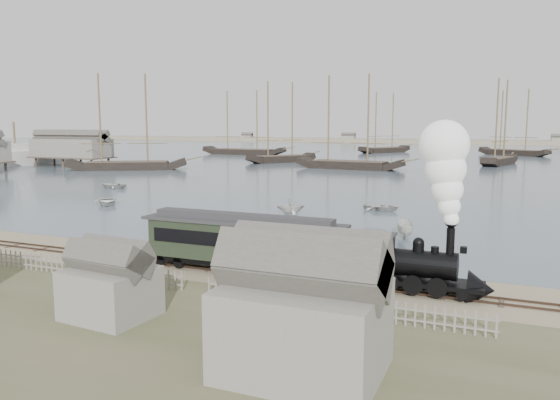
% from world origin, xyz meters
% --- Properties ---
extents(ground, '(600.00, 600.00, 0.00)m').
position_xyz_m(ground, '(0.00, 0.00, 0.00)').
color(ground, tan).
rests_on(ground, ground).
extents(harbor_water, '(600.00, 336.00, 0.06)m').
position_xyz_m(harbor_water, '(0.00, 170.00, 0.03)').
color(harbor_water, '#485867').
rests_on(harbor_water, ground).
extents(rail_track, '(120.00, 1.80, 0.16)m').
position_xyz_m(rail_track, '(0.00, -2.00, 0.04)').
color(rail_track, '#3E2C22').
rests_on(rail_track, ground).
extents(picket_fence_west, '(19.00, 0.10, 1.20)m').
position_xyz_m(picket_fence_west, '(-6.50, -7.00, 0.00)').
color(picket_fence_west, gray).
rests_on(picket_fence_west, ground).
extents(picket_fence_east, '(15.00, 0.10, 1.20)m').
position_xyz_m(picket_fence_east, '(12.50, -7.50, 0.00)').
color(picket_fence_east, gray).
rests_on(picket_fence_east, ground).
extents(shed_mid, '(4.00, 3.50, 3.60)m').
position_xyz_m(shed_mid, '(2.00, -12.00, 0.00)').
color(shed_mid, gray).
rests_on(shed_mid, ground).
extents(shed_right, '(6.00, 5.00, 5.10)m').
position_xyz_m(shed_right, '(13.00, -14.00, 0.00)').
color(shed_right, gray).
rests_on(shed_right, ground).
extents(far_spit, '(500.00, 20.00, 1.80)m').
position_xyz_m(far_spit, '(0.00, 250.00, 0.00)').
color(far_spit, gray).
rests_on(far_spit, ground).
extents(locomotive, '(7.61, 2.84, 9.48)m').
position_xyz_m(locomotive, '(16.45, -2.00, 4.37)').
color(locomotive, black).
rests_on(locomotive, ground).
extents(passenger_coach, '(13.80, 2.66, 3.35)m').
position_xyz_m(passenger_coach, '(4.28, -2.00, 2.12)').
color(passenger_coach, black).
rests_on(passenger_coach, ground).
extents(beached_dinghy, '(3.84, 4.36, 0.75)m').
position_xyz_m(beached_dinghy, '(-3.11, -0.13, 0.38)').
color(beached_dinghy, beige).
rests_on(beached_dinghy, ground).
extents(rowboat_0, '(5.32, 5.17, 0.90)m').
position_xyz_m(rowboat_0, '(-24.01, 18.28, 0.51)').
color(rowboat_0, beige).
rests_on(rowboat_0, harbor_water).
extents(rowboat_1, '(3.74, 3.89, 1.57)m').
position_xyz_m(rowboat_1, '(-1.47, 20.88, 0.85)').
color(rowboat_1, beige).
rests_on(rowboat_1, harbor_water).
extents(rowboat_2, '(3.76, 2.17, 1.37)m').
position_xyz_m(rowboat_2, '(12.06, 13.17, 0.74)').
color(rowboat_2, beige).
rests_on(rowboat_2, harbor_water).
extents(rowboat_3, '(3.00, 4.06, 0.81)m').
position_xyz_m(rowboat_3, '(7.07, 26.60, 0.47)').
color(rowboat_3, beige).
rests_on(rowboat_3, harbor_water).
extents(rowboat_6, '(3.31, 4.50, 0.90)m').
position_xyz_m(rowboat_6, '(-34.83, 32.31, 0.51)').
color(rowboat_6, beige).
rests_on(rowboat_6, harbor_water).
extents(schooner_0, '(23.71, 17.54, 20.00)m').
position_xyz_m(schooner_0, '(-54.08, 59.99, 10.06)').
color(schooner_0, black).
rests_on(schooner_0, harbor_water).
extents(schooner_1, '(14.02, 18.02, 20.00)m').
position_xyz_m(schooner_1, '(-32.76, 92.94, 10.06)').
color(schooner_1, black).
rests_on(schooner_1, harbor_water).
extents(schooner_2, '(23.50, 7.25, 20.00)m').
position_xyz_m(schooner_2, '(-11.65, 80.10, 10.06)').
color(schooner_2, black).
rests_on(schooner_2, harbor_water).
extents(schooner_3, '(8.63, 18.49, 20.00)m').
position_xyz_m(schooner_3, '(17.69, 105.30, 10.06)').
color(schooner_3, black).
rests_on(schooner_3, harbor_water).
extents(schooner_6, '(27.36, 6.94, 20.00)m').
position_xyz_m(schooner_6, '(-57.45, 121.07, 10.06)').
color(schooner_6, black).
rests_on(schooner_6, harbor_water).
extents(schooner_7, '(15.01, 20.01, 20.00)m').
position_xyz_m(schooner_7, '(-19.03, 149.51, 10.06)').
color(schooner_7, black).
rests_on(schooner_7, harbor_water).
extents(schooner_8, '(21.11, 15.36, 20.00)m').
position_xyz_m(schooner_8, '(20.81, 148.57, 10.06)').
color(schooner_8, black).
rests_on(schooner_8, harbor_water).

